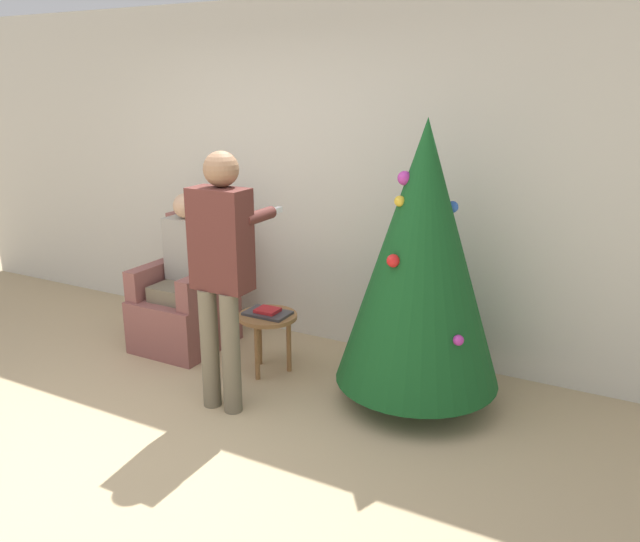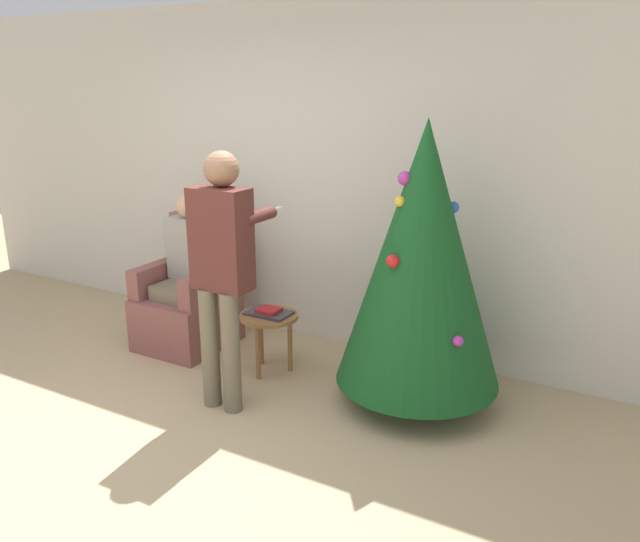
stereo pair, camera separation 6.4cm
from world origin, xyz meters
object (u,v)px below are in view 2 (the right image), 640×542
(christmas_tree, at_px, (422,256))
(side_stool, at_px, (269,323))
(person_seated, at_px, (186,264))
(person_standing, at_px, (222,261))
(armchair, at_px, (191,302))

(christmas_tree, height_order, side_stool, christmas_tree)
(christmas_tree, distance_m, person_seated, 2.01)
(christmas_tree, bearing_deg, side_stool, -175.24)
(person_standing, bearing_deg, armchair, 142.13)
(armchair, height_order, side_stool, armchair)
(christmas_tree, relative_size, person_standing, 1.12)
(side_stool, bearing_deg, christmas_tree, 4.76)
(christmas_tree, height_order, person_seated, christmas_tree)
(armchair, distance_m, person_seated, 0.33)
(christmas_tree, xyz_separation_m, armchair, (-1.98, 0.05, -0.66))
(armchair, xyz_separation_m, person_standing, (0.89, -0.69, 0.64))
(person_standing, height_order, side_stool, person_standing)
(christmas_tree, distance_m, person_standing, 1.27)
(armchair, relative_size, person_seated, 0.83)
(christmas_tree, height_order, armchair, christmas_tree)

